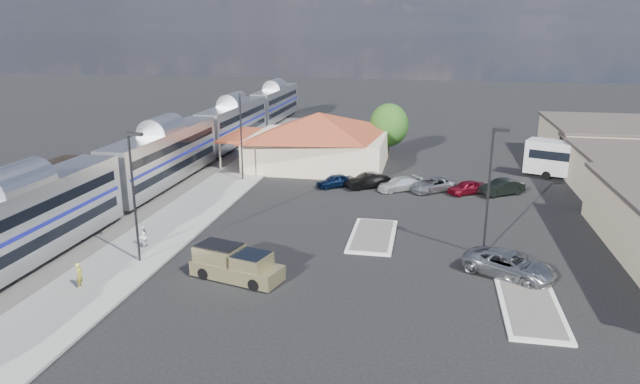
% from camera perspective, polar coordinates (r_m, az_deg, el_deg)
% --- Properties ---
extents(ground, '(280.00, 280.00, 0.00)m').
position_cam_1_polar(ground, '(42.48, -0.38, -5.08)').
color(ground, black).
rests_on(ground, ground).
extents(railbed, '(16.00, 100.00, 0.12)m').
position_cam_1_polar(railbed, '(57.06, -19.86, -0.42)').
color(railbed, '#4C4944').
rests_on(railbed, ground).
extents(platform, '(5.50, 92.00, 0.18)m').
position_cam_1_polar(platform, '(51.33, -12.30, -1.57)').
color(platform, gray).
rests_on(platform, ground).
extents(passenger_train, '(3.00, 104.00, 5.55)m').
position_cam_1_polar(passenger_train, '(58.98, -15.31, 3.31)').
color(passenger_train, silver).
rests_on(passenger_train, ground).
extents(freight_cars, '(2.80, 46.00, 4.00)m').
position_cam_1_polar(freight_cars, '(52.42, -26.91, -0.52)').
color(freight_cars, black).
rests_on(freight_cars, ground).
extents(station_depot, '(18.35, 12.24, 6.20)m').
position_cam_1_polar(station_depot, '(65.19, -0.19, 5.30)').
color(station_depot, '#C9B493').
rests_on(station_depot, ground).
extents(traffic_island_south, '(3.30, 7.50, 0.21)m').
position_cam_1_polar(traffic_island_south, '(43.75, 5.29, -4.36)').
color(traffic_island_south, silver).
rests_on(traffic_island_south, ground).
extents(traffic_island_north, '(3.30, 7.50, 0.21)m').
position_cam_1_polar(traffic_island_north, '(34.95, 20.36, -10.84)').
color(traffic_island_north, silver).
rests_on(traffic_island_north, ground).
extents(lamp_plat_s, '(1.08, 0.25, 9.00)m').
position_cam_1_polar(lamp_plat_s, '(39.08, -18.08, 0.45)').
color(lamp_plat_s, black).
rests_on(lamp_plat_s, ground).
extents(lamp_plat_n, '(1.08, 0.25, 9.00)m').
position_cam_1_polar(lamp_plat_n, '(58.79, -7.82, 6.15)').
color(lamp_plat_n, black).
rests_on(lamp_plat_n, ground).
extents(lamp_lot, '(1.08, 0.25, 9.00)m').
position_cam_1_polar(lamp_lot, '(40.33, 16.71, 1.04)').
color(lamp_lot, black).
rests_on(lamp_lot, ground).
extents(tree_depot, '(4.71, 4.71, 6.63)m').
position_cam_1_polar(tree_depot, '(69.92, 6.91, 6.67)').
color(tree_depot, '#382314').
rests_on(tree_depot, ground).
extents(pickup_truck, '(6.22, 3.59, 2.03)m').
position_cam_1_polar(pickup_truck, '(36.61, -8.33, -7.21)').
color(pickup_truck, '#9A8E5F').
rests_on(pickup_truck, ground).
extents(suv, '(6.36, 5.24, 1.61)m').
position_cam_1_polar(suv, '(38.55, 18.42, -6.93)').
color(suv, '#94979C').
rests_on(suv, ground).
extents(coach_bus, '(12.31, 7.20, 3.93)m').
position_cam_1_polar(coach_bus, '(64.47, 25.27, 2.84)').
color(coach_bus, white).
rests_on(coach_bus, ground).
extents(person_a, '(0.39, 0.58, 1.57)m').
position_cam_1_polar(person_a, '(37.69, -22.92, -7.68)').
color(person_a, gold).
rests_on(person_a, platform).
extents(person_b, '(0.80, 0.92, 1.61)m').
position_cam_1_polar(person_b, '(42.77, -17.30, -4.28)').
color(person_b, silver).
rests_on(person_b, platform).
extents(parked_car_a, '(4.04, 3.53, 1.32)m').
position_cam_1_polar(parked_car_a, '(56.83, 1.49, 1.12)').
color(parked_car_a, '#0B1A3A').
rests_on(parked_car_a, ground).
extents(parked_car_b, '(4.62, 3.74, 1.48)m').
position_cam_1_polar(parked_car_b, '(56.68, 4.73, 1.11)').
color(parked_car_b, black).
rests_on(parked_car_b, ground).
extents(parked_car_c, '(4.74, 4.03, 1.30)m').
position_cam_1_polar(parked_car_c, '(56.18, 7.94, 0.78)').
color(parked_car_c, silver).
rests_on(parked_car_c, ground).
extents(parked_car_d, '(5.19, 4.76, 1.35)m').
position_cam_1_polar(parked_car_d, '(56.41, 11.20, 0.71)').
color(parked_car_d, gray).
rests_on(parked_car_d, ground).
extents(parked_car_e, '(4.09, 3.46, 1.32)m').
position_cam_1_polar(parked_car_e, '(56.25, 14.46, 0.45)').
color(parked_car_e, maroon).
rests_on(parked_car_e, ground).
extents(parked_car_f, '(4.67, 3.80, 1.50)m').
position_cam_1_polar(parked_car_f, '(56.83, 17.66, 0.44)').
color(parked_car_f, black).
rests_on(parked_car_f, ground).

